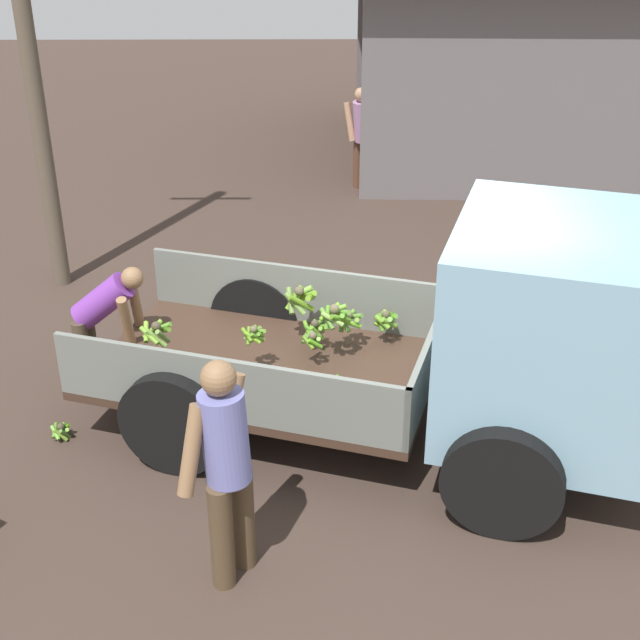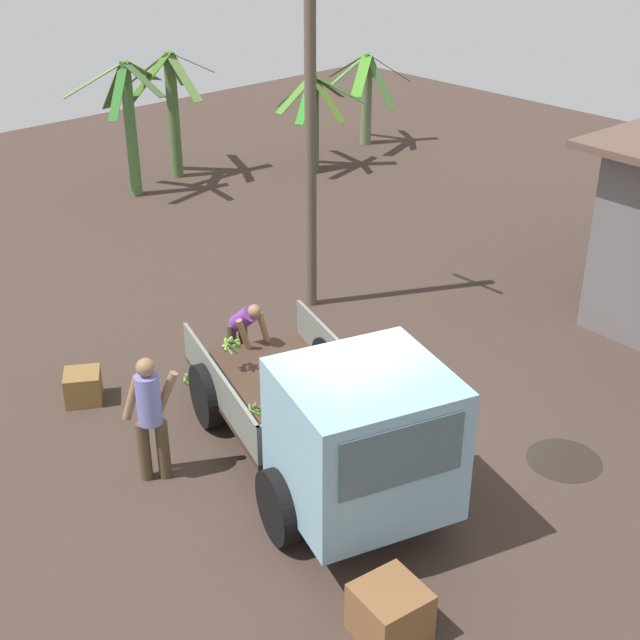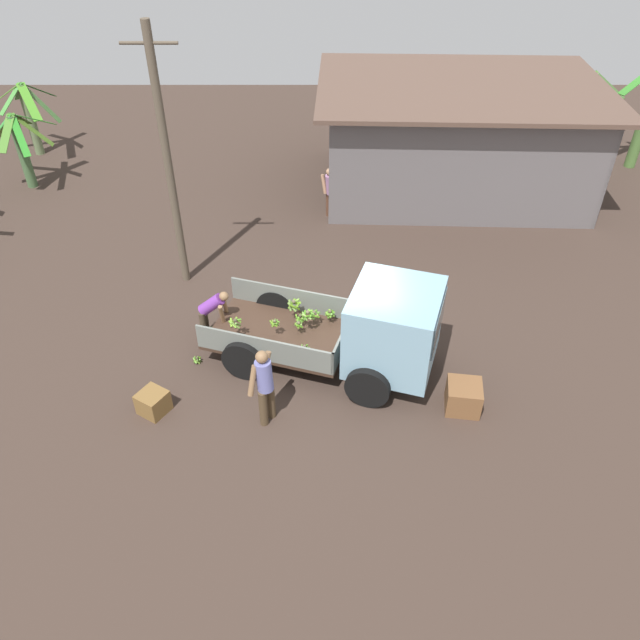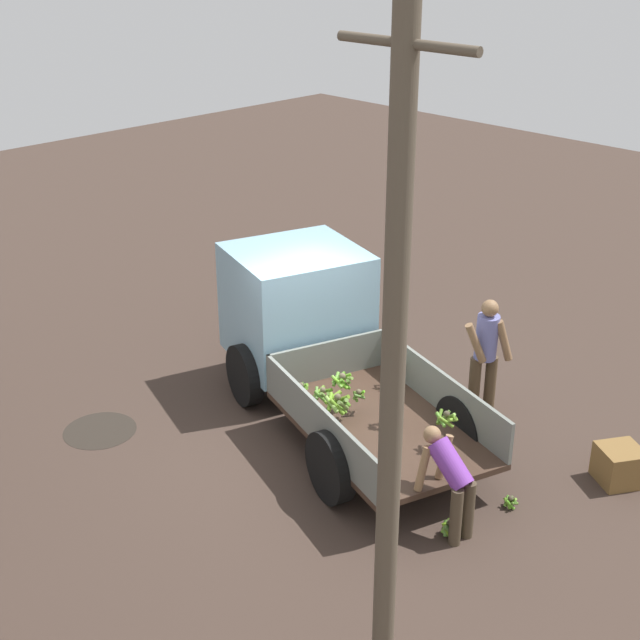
# 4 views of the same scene
# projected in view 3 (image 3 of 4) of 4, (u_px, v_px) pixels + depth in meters

# --- Properties ---
(ground) EXTENTS (36.00, 36.00, 0.00)m
(ground) POSITION_uv_depth(u_px,v_px,m) (333.00, 349.00, 13.71)
(ground) COLOR #3D2F27
(mud_patch_0) EXTENTS (0.99, 0.99, 0.01)m
(mud_patch_0) POSITION_uv_depth(u_px,v_px,m) (414.00, 293.00, 15.34)
(mud_patch_0) COLOR #2B241D
(mud_patch_0) RESTS_ON ground
(cargo_truck) EXTENTS (5.07, 3.16, 2.09)m
(cargo_truck) POSITION_uv_depth(u_px,v_px,m) (373.00, 330.00, 12.47)
(cargo_truck) COLOR #3E2B20
(cargo_truck) RESTS_ON ground
(warehouse_shed) EXTENTS (8.63, 6.38, 3.19)m
(warehouse_shed) POSITION_uv_depth(u_px,v_px,m) (474.00, 114.00, 18.55)
(warehouse_shed) COLOR slate
(warehouse_shed) RESTS_ON ground
(utility_pole) EXTENTS (1.17, 0.19, 6.11)m
(utility_pole) POSITION_uv_depth(u_px,v_px,m) (168.00, 163.00, 13.91)
(utility_pole) COLOR brown
(utility_pole) RESTS_ON ground
(banana_palm_0) EXTENTS (2.32, 2.40, 2.45)m
(banana_palm_0) POSITION_uv_depth(u_px,v_px,m) (30.00, 117.00, 21.13)
(banana_palm_0) COLOR #62754C
(banana_palm_0) RESTS_ON ground
(banana_palm_2) EXTENTS (2.24, 2.15, 2.35)m
(banana_palm_2) POSITION_uv_depth(u_px,v_px,m) (586.00, 102.00, 22.43)
(banana_palm_2) COLOR #6A875A
(banana_palm_2) RESTS_ON ground
(banana_palm_4) EXTENTS (2.15, 2.19, 2.35)m
(banana_palm_4) POSITION_uv_depth(u_px,v_px,m) (22.00, 148.00, 19.17)
(banana_palm_4) COLOR #46653D
(banana_palm_4) RESTS_ON ground
(person_foreground_visitor) EXTENTS (0.56, 0.68, 1.72)m
(person_foreground_visitor) POSITION_uv_depth(u_px,v_px,m) (264.00, 383.00, 11.50)
(person_foreground_visitor) COLOR #4E3C28
(person_foreground_visitor) RESTS_ON ground
(person_worker_loading) EXTENTS (0.71, 0.59, 1.24)m
(person_worker_loading) POSITION_uv_depth(u_px,v_px,m) (211.00, 311.00, 13.60)
(person_worker_loading) COLOR #473A2B
(person_worker_loading) RESTS_ON ground
(person_bystander_near_shed) EXTENTS (0.52, 0.54, 1.54)m
(person_bystander_near_shed) POSITION_uv_depth(u_px,v_px,m) (330.00, 190.00, 17.84)
(person_bystander_near_shed) COLOR brown
(person_bystander_near_shed) RESTS_ON ground
(banana_bunch_on_ground_0) EXTENTS (0.24, 0.24, 0.21)m
(banana_bunch_on_ground_0) POSITION_uv_depth(u_px,v_px,m) (212.00, 331.00, 14.02)
(banana_bunch_on_ground_0) COLOR #433C2B
(banana_bunch_on_ground_0) RESTS_ON ground
(banana_bunch_on_ground_1) EXTENTS (0.18, 0.18, 0.16)m
(banana_bunch_on_ground_1) POSITION_uv_depth(u_px,v_px,m) (197.00, 360.00, 13.31)
(banana_bunch_on_ground_1) COLOR #463F2D
(banana_bunch_on_ground_1) RESTS_ON ground
(wooden_crate_0) EXTENTS (0.70, 0.70, 0.47)m
(wooden_crate_0) POSITION_uv_depth(u_px,v_px,m) (153.00, 402.00, 12.11)
(wooden_crate_0) COLOR brown
(wooden_crate_0) RESTS_ON ground
(wooden_crate_1) EXTENTS (0.75, 0.75, 0.58)m
(wooden_crate_1) POSITION_uv_depth(u_px,v_px,m) (463.00, 397.00, 12.15)
(wooden_crate_1) COLOR brown
(wooden_crate_1) RESTS_ON ground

